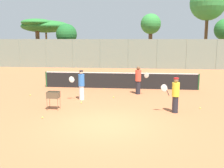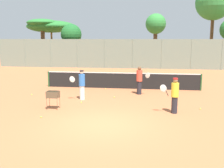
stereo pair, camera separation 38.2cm
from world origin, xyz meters
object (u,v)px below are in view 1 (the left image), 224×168
(player_white_outfit, at_px, (175,95))
(player_yellow_shirt, at_px, (81,85))
(ball_cart, at_px, (53,96))
(player_red_cap, at_px, (138,80))
(tennis_net, at_px, (120,80))

(player_white_outfit, distance_m, player_yellow_shirt, 5.15)
(player_white_outfit, xyz_separation_m, ball_cart, (-5.60, -0.08, -0.19))
(player_red_cap, distance_m, player_yellow_shirt, 3.54)
(tennis_net, relative_size, player_red_cap, 6.15)
(player_white_outfit, xyz_separation_m, player_red_cap, (-1.68, 3.82, 0.03))
(player_yellow_shirt, bearing_deg, ball_cart, 44.64)
(player_white_outfit, relative_size, ball_cart, 1.85)
(player_yellow_shirt, xyz_separation_m, ball_cart, (-0.87, -2.10, -0.20))
(player_yellow_shirt, distance_m, ball_cart, 2.29)
(player_white_outfit, bearing_deg, player_yellow_shirt, -28.70)
(ball_cart, bearing_deg, player_white_outfit, 0.77)
(player_white_outfit, relative_size, player_red_cap, 0.95)
(player_white_outfit, distance_m, player_red_cap, 4.17)
(tennis_net, xyz_separation_m, ball_cart, (-2.71, -5.54, 0.08))
(tennis_net, height_order, player_red_cap, player_red_cap)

